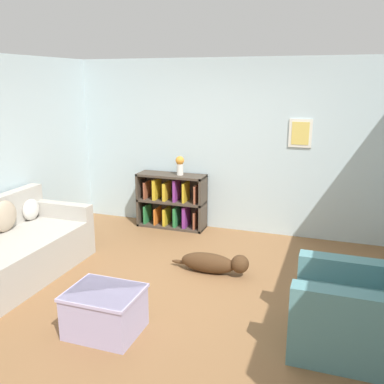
# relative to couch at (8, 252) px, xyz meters

# --- Properties ---
(ground_plane) EXTENTS (14.00, 14.00, 0.00)m
(ground_plane) POSITION_rel_couch_xyz_m (2.03, 0.34, -0.33)
(ground_plane) COLOR brown
(wall_back) EXTENTS (5.60, 0.13, 2.60)m
(wall_back) POSITION_rel_couch_xyz_m (2.03, 2.59, 0.97)
(wall_back) COLOR silver
(wall_back) RESTS_ON ground_plane
(couch) EXTENTS (0.96, 2.03, 0.90)m
(couch) POSITION_rel_couch_xyz_m (0.00, 0.00, 0.00)
(couch) COLOR #ADA89E
(couch) RESTS_ON ground_plane
(bookshelf) EXTENTS (1.08, 0.36, 0.86)m
(bookshelf) POSITION_rel_couch_xyz_m (1.14, 2.36, 0.08)
(bookshelf) COLOR #42382D
(bookshelf) RESTS_ON ground_plane
(recliner_chair) EXTENTS (1.02, 0.85, 1.09)m
(recliner_chair) POSITION_rel_couch_xyz_m (3.87, -0.13, 0.04)
(recliner_chair) COLOR slate
(recliner_chair) RESTS_ON ground_plane
(coffee_table) EXTENTS (0.66, 0.55, 0.42)m
(coffee_table) POSITION_rel_couch_xyz_m (1.65, -0.61, -0.11)
(coffee_table) COLOR #ADA3CC
(coffee_table) RESTS_ON ground_plane
(dog) EXTENTS (0.99, 0.22, 0.28)m
(dog) POSITION_rel_couch_xyz_m (2.25, 0.92, -0.20)
(dog) COLOR #472D19
(dog) RESTS_ON ground_plane
(vase) EXTENTS (0.13, 0.13, 0.29)m
(vase) POSITION_rel_couch_xyz_m (1.28, 2.34, 0.69)
(vase) COLOR silver
(vase) RESTS_ON bookshelf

